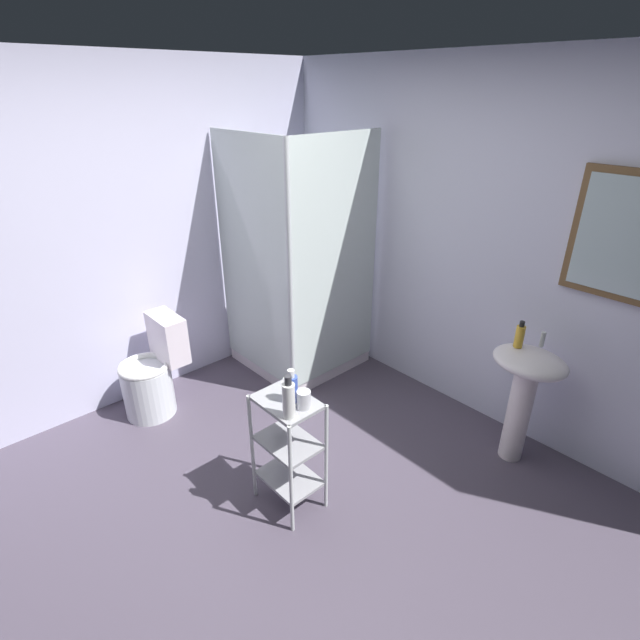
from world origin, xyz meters
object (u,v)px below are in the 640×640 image
shower_stall (298,320)px  shampoo_bottle_blue (291,388)px  lotion_bottle_white (289,400)px  storage_cart (288,444)px  rinse_cup (304,400)px  pedestal_sink (525,384)px  hand_soap_bottle (520,336)px  toilet (153,375)px

shower_stall → shampoo_bottle_blue: shower_stall is taller
shower_stall → lotion_bottle_white: bearing=-41.4°
storage_cart → rinse_cup: bearing=14.0°
pedestal_sink → rinse_cup: bearing=-114.1°
pedestal_sink → lotion_bottle_white: 1.58m
shampoo_bottle_blue → hand_soap_bottle: bearing=66.3°
shampoo_bottle_blue → lotion_bottle_white: size_ratio=0.79×
lotion_bottle_white → rinse_cup: 0.12m
hand_soap_bottle → lotion_bottle_white: size_ratio=0.71×
hand_soap_bottle → toilet: bearing=-142.6°
pedestal_sink → hand_soap_bottle: (-0.10, 0.01, 0.31)m
shower_stall → rinse_cup: bearing=-38.8°
pedestal_sink → lotion_bottle_white: lotion_bottle_white is taller
shower_stall → hand_soap_bottle: size_ratio=11.30×
shower_stall → pedestal_sink: shower_stall is taller
shower_stall → toilet: bearing=-101.7°
shower_stall → storage_cart: bearing=-42.2°
pedestal_sink → shampoo_bottle_blue: size_ratio=4.13×
shampoo_bottle_blue → lotion_bottle_white: (0.10, -0.10, 0.02)m
toilet → lotion_bottle_white: size_ratio=3.05×
shampoo_bottle_blue → rinse_cup: 0.10m
pedestal_sink → hand_soap_bottle: 0.32m
shower_stall → storage_cart: shower_stall is taller
hand_soap_bottle → lotion_bottle_white: 1.53m
pedestal_sink → storage_cart: (-0.71, -1.36, -0.14)m
rinse_cup → shampoo_bottle_blue: bearing=-174.9°
storage_cart → hand_soap_bottle: size_ratio=4.18×
shower_stall → shampoo_bottle_blue: size_ratio=10.19×
hand_soap_bottle → rinse_cup: (-0.50, -1.34, -0.10)m
pedestal_sink → shampoo_bottle_blue: bearing=-117.2°
pedestal_sink → toilet: bearing=-144.0°
shampoo_bottle_blue → lotion_bottle_white: 0.14m
hand_soap_bottle → rinse_cup: 1.44m
shower_stall → storage_cart: 1.56m
hand_soap_bottle → lotion_bottle_white: bearing=-108.8°
shampoo_bottle_blue → pedestal_sink: bearing=62.8°
storage_cart → lotion_bottle_white: 0.44m
toilet → shampoo_bottle_blue: bearing=7.8°
shower_stall → hand_soap_bottle: 1.85m
pedestal_sink → lotion_bottle_white: (-0.59, -1.44, 0.27)m
toilet → lotion_bottle_white: lotion_bottle_white is taller
pedestal_sink → hand_soap_bottle: bearing=176.1°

